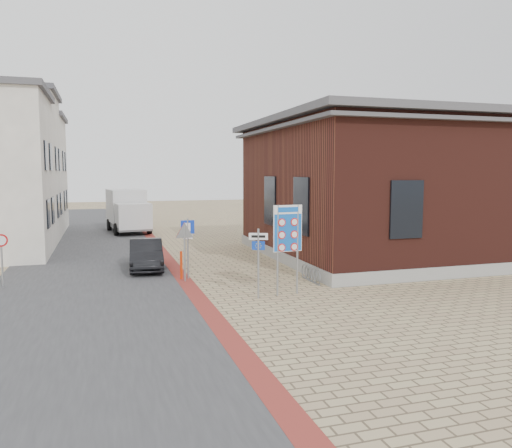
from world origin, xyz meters
TOP-DOWN VIEW (x-y plane):
  - ground at (0.00, 0.00)m, footprint 120.00×120.00m
  - road_strip at (-5.50, 15.00)m, footprint 7.00×60.00m
  - curb_strip at (-2.00, 10.00)m, footprint 0.60×40.00m
  - brick_building at (8.99, 7.00)m, footprint 13.00×13.00m
  - townhouse_far at (-10.99, 24.00)m, footprint 7.40×6.40m
  - bike_rack at (2.65, 2.20)m, footprint 0.08×1.80m
  - sedan at (-3.20, 6.61)m, footprint 1.63×4.01m
  - box_truck at (-3.22, 20.93)m, footprint 2.94×5.92m
  - border_sign at (1.03, 0.50)m, footprint 1.06×0.14m
  - essen_sign at (-0.08, 0.30)m, footprint 0.60×0.28m
  - parking_sign at (-1.80, 4.03)m, footprint 0.53×0.07m
  - yield_sign at (-2.00, 3.57)m, footprint 0.80×0.13m
  - speed_sign at (-8.50, 4.50)m, footprint 0.44×0.20m
  - bollard at (-2.07, 4.02)m, footprint 0.13×0.13m

SIDE VIEW (x-z plane):
  - ground at x=0.00m, z-range 0.00..0.00m
  - road_strip at x=-5.50m, z-range 0.00..0.02m
  - curb_strip at x=-2.00m, z-range 0.00..0.03m
  - bike_rack at x=2.65m, z-range -0.04..0.56m
  - bollard at x=-2.07m, z-range 0.00..1.12m
  - sedan at x=-3.20m, z-range 0.00..1.29m
  - speed_sign at x=-8.50m, z-range 0.30..2.28m
  - box_truck at x=-3.22m, z-range 0.05..3.03m
  - essen_sign at x=-0.08m, z-range 0.37..2.71m
  - parking_sign at x=-1.80m, z-range 0.43..2.83m
  - yield_sign at x=-2.00m, z-range 0.58..2.84m
  - border_sign at x=1.03m, z-range 0.69..3.79m
  - brick_building at x=8.99m, z-range 0.09..6.89m
  - townhouse_far at x=-10.99m, z-range 0.02..8.32m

